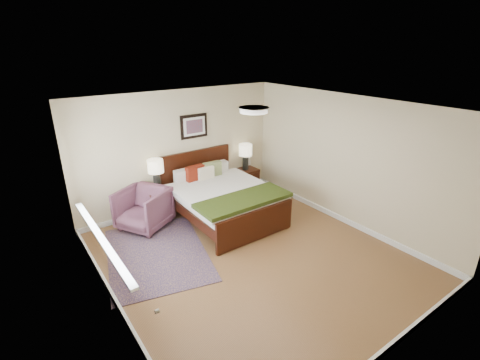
{
  "coord_description": "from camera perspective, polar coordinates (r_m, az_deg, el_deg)",
  "views": [
    {
      "loc": [
        -3.08,
        -3.93,
        3.37
      ],
      "look_at": [
        0.33,
        0.79,
        1.05
      ],
      "focal_mm": 26.0,
      "sensor_mm": 36.0,
      "label": 1
    }
  ],
  "objects": [
    {
      "name": "rug_persian",
      "position": [
        6.23,
        -13.47,
        -11.62
      ],
      "size": [
        2.09,
        2.56,
        0.01
      ],
      "primitive_type": "cube",
      "rotation": [
        0.0,
        0.0,
        -0.24
      ],
      "color": "#0C0B39",
      "rests_on": "ground"
    },
    {
      "name": "door",
      "position": [
        3.27,
        -11.26,
        -23.32
      ],
      "size": [
        0.06,
        1.0,
        2.18
      ],
      "color": "silver",
      "rests_on": "ground"
    },
    {
      "name": "left_wall",
      "position": [
        4.54,
        -21.23,
        -7.73
      ],
      "size": [
        0.04,
        5.0,
        2.5
      ],
      "primitive_type": "cube",
      "color": "#C7B590",
      "rests_on": "ground"
    },
    {
      "name": "floor",
      "position": [
        6.02,
        1.92,
        -12.32
      ],
      "size": [
        5.0,
        5.0,
        0.0
      ],
      "primitive_type": "plane",
      "color": "brown",
      "rests_on": "ground"
    },
    {
      "name": "ceiling",
      "position": [
        5.06,
        2.27,
        11.84
      ],
      "size": [
        4.5,
        5.0,
        0.02
      ],
      "primitive_type": "cube",
      "color": "white",
      "rests_on": "back_wall"
    },
    {
      "name": "window",
      "position": [
        5.11,
        -22.99,
        -3.04
      ],
      "size": [
        0.11,
        2.72,
        1.32
      ],
      "color": "silver",
      "rests_on": "left_wall"
    },
    {
      "name": "right_wall",
      "position": [
        6.95,
        16.93,
        3.01
      ],
      "size": [
        0.04,
        5.0,
        2.5
      ],
      "primitive_type": "cube",
      "color": "#C7B590",
      "rests_on": "ground"
    },
    {
      "name": "bed",
      "position": [
        6.95,
        -2.93,
        -2.29
      ],
      "size": [
        1.8,
        2.18,
        1.18
      ],
      "color": "black",
      "rests_on": "ground"
    },
    {
      "name": "front_wall",
      "position": [
        4.0,
        25.19,
        -12.6
      ],
      "size": [
        4.5,
        0.04,
        2.5
      ],
      "primitive_type": "cube",
      "color": "#C7B590",
      "rests_on": "ground"
    },
    {
      "name": "back_wall",
      "position": [
        7.43,
        -9.85,
        4.84
      ],
      "size": [
        4.5,
        0.04,
        2.5
      ],
      "primitive_type": "cube",
      "color": "#C7B590",
      "rests_on": "ground"
    },
    {
      "name": "lamp_left",
      "position": [
        7.05,
        -13.65,
        1.73
      ],
      "size": [
        0.31,
        0.31,
        0.61
      ],
      "color": "black",
      "rests_on": "nightstand_left"
    },
    {
      "name": "nightstand_right",
      "position": [
        8.29,
        0.94,
        0.37
      ],
      "size": [
        0.56,
        0.42,
        0.56
      ],
      "color": "black",
      "rests_on": "ground"
    },
    {
      "name": "nightstand_left",
      "position": [
        7.23,
        -13.21,
        -2.36
      ],
      "size": [
        0.51,
        0.46,
        0.61
      ],
      "color": "black",
      "rests_on": "ground"
    },
    {
      "name": "armchair",
      "position": [
        6.92,
        -15.56,
        -4.57
      ],
      "size": [
        1.18,
        1.17,
        0.79
      ],
      "primitive_type": "imported",
      "rotation": [
        0.0,
        0.0,
        -1.04
      ],
      "color": "brown",
      "rests_on": "ground"
    },
    {
      "name": "wall_art",
      "position": [
        7.44,
        -7.55,
        8.74
      ],
      "size": [
        0.62,
        0.05,
        0.5
      ],
      "color": "black",
      "rests_on": "back_wall"
    },
    {
      "name": "lamp_right",
      "position": [
        8.1,
        0.91,
        4.53
      ],
      "size": [
        0.31,
        0.31,
        0.61
      ],
      "color": "black",
      "rests_on": "nightstand_right"
    },
    {
      "name": "ceil_fixture",
      "position": [
        5.07,
        2.27,
        11.45
      ],
      "size": [
        0.44,
        0.44,
        0.08
      ],
      "color": "white",
      "rests_on": "ceiling"
    },
    {
      "name": "rug_navy",
      "position": [
        8.24,
        4.19,
        -2.43
      ],
      "size": [
        1.0,
        1.3,
        0.01
      ],
      "primitive_type": "cube",
      "rotation": [
        0.0,
        0.0,
        0.21
      ],
      "color": "black",
      "rests_on": "ground"
    }
  ]
}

